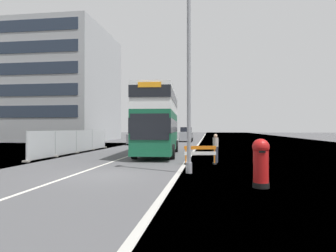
# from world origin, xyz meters

# --- Properties ---
(ground) EXTENTS (140.00, 280.00, 0.10)m
(ground) POSITION_xyz_m (0.63, 0.12, -0.05)
(ground) COLOR #4C4C4F
(double_decker_bus) EXTENTS (3.34, 10.58, 4.97)m
(double_decker_bus) POSITION_xyz_m (0.60, 10.06, 2.64)
(double_decker_bus) COLOR #145638
(double_decker_bus) RESTS_ON ground
(lamppost_foreground) EXTENTS (0.29, 0.70, 8.48)m
(lamppost_foreground) POSITION_xyz_m (3.59, 1.04, 4.00)
(lamppost_foreground) COLOR gray
(lamppost_foreground) RESTS_ON ground
(red_pillar_postbox) EXTENTS (0.59, 0.59, 1.69)m
(red_pillar_postbox) POSITION_xyz_m (6.28, -1.94, 0.93)
(red_pillar_postbox) COLOR black
(red_pillar_postbox) RESTS_ON ground
(roadworks_barrier) EXTENTS (1.83, 0.77, 1.05)m
(roadworks_barrier) POSITION_xyz_m (4.00, 4.44, 0.66)
(roadworks_barrier) COLOR orange
(roadworks_barrier) RESTS_ON ground
(construction_site_fence) EXTENTS (0.44, 13.80, 1.93)m
(construction_site_fence) POSITION_xyz_m (-6.44, 10.86, 0.92)
(construction_site_fence) COLOR #A8AAAD
(construction_site_fence) RESTS_ON ground
(car_oncoming_near) EXTENTS (2.04, 4.16, 1.97)m
(car_oncoming_near) POSITION_xyz_m (-4.49, 24.29, 0.93)
(car_oncoming_near) COLOR slate
(car_oncoming_near) RESTS_ON ground
(car_receding_mid) EXTENTS (1.94, 3.97, 2.23)m
(car_receding_mid) POSITION_xyz_m (0.97, 33.29, 1.05)
(car_receding_mid) COLOR gray
(car_receding_mid) RESTS_ON ground
(car_receding_far) EXTENTS (2.06, 4.54, 2.25)m
(car_receding_far) POSITION_xyz_m (-4.42, 40.49, 1.05)
(car_receding_far) COLOR gray
(car_receding_far) RESTS_ON ground
(car_far_side) EXTENTS (1.96, 3.98, 2.30)m
(car_far_side) POSITION_xyz_m (-3.46, 48.99, 1.08)
(car_far_side) COLOR slate
(car_far_side) RESTS_ON ground
(bare_tree_far_verge_near) EXTENTS (2.47, 2.59, 4.13)m
(bare_tree_far_verge_near) POSITION_xyz_m (-14.70, 39.02, 2.08)
(bare_tree_far_verge_near) COLOR #4C3D2D
(bare_tree_far_verge_near) RESTS_ON ground
(pedestrian_at_kerb) EXTENTS (0.34, 0.34, 1.71)m
(pedestrian_at_kerb) POSITION_xyz_m (4.88, 5.49, 0.86)
(pedestrian_at_kerb) COLOR #2D3342
(pedestrian_at_kerb) RESTS_ON ground
(backdrop_office_block) EXTENTS (31.37, 17.29, 18.31)m
(backdrop_office_block) POSITION_xyz_m (-28.21, 35.03, 9.16)
(backdrop_office_block) COLOR #9EA0A3
(backdrop_office_block) RESTS_ON ground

